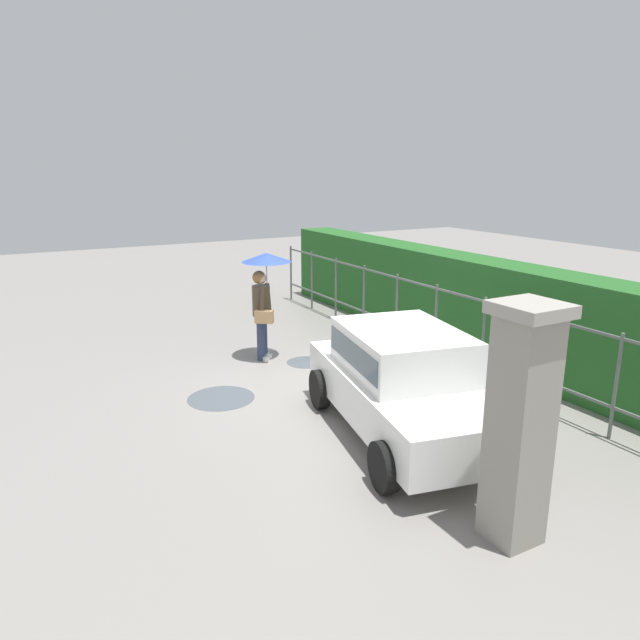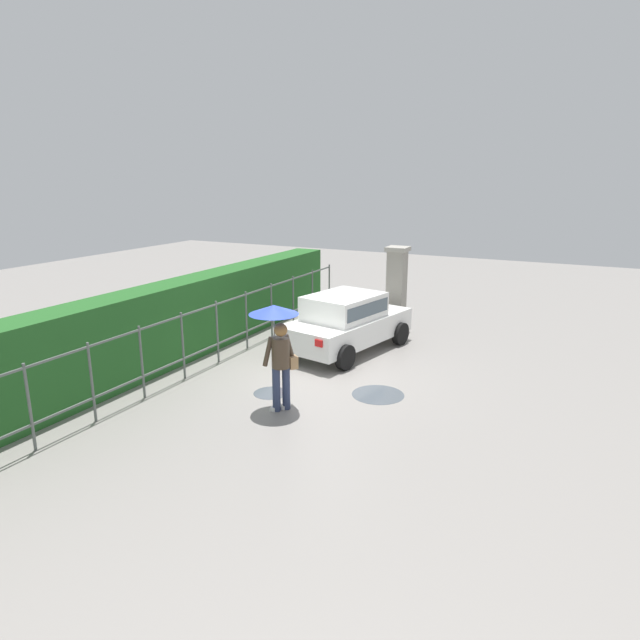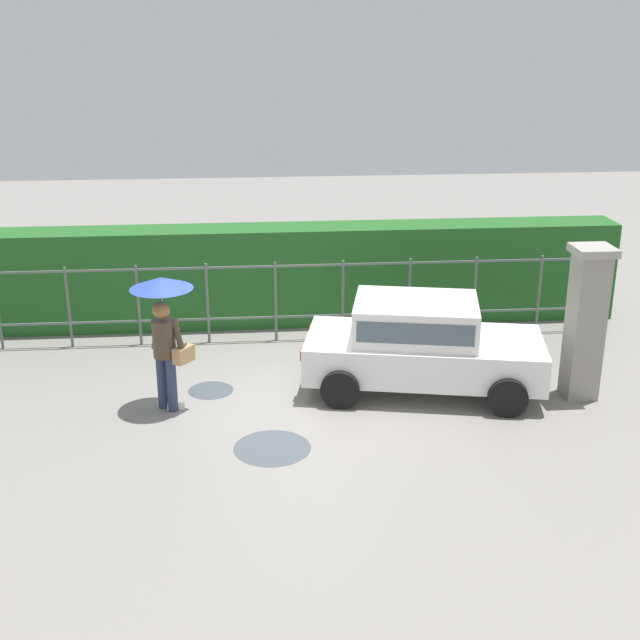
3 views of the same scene
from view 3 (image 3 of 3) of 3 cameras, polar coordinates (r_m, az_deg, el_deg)
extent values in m
plane|color=gray|center=(13.19, -1.36, -5.17)|extent=(40.00, 40.00, 0.00)
cube|color=white|center=(13.30, 7.12, -2.40)|extent=(3.96, 2.36, 0.60)
cube|color=white|center=(13.08, 6.57, 0.06)|extent=(2.16, 1.80, 0.60)
cube|color=#4C5B66|center=(13.08, 6.57, 0.15)|extent=(2.01, 1.79, 0.33)
cylinder|color=black|center=(14.25, 12.10, -2.37)|extent=(0.62, 0.30, 0.60)
cylinder|color=black|center=(12.72, 12.72, -5.18)|extent=(0.62, 0.30, 0.60)
cylinder|color=black|center=(14.22, 2.03, -1.98)|extent=(0.62, 0.30, 0.60)
cylinder|color=black|center=(12.68, 1.39, -4.75)|extent=(0.62, 0.30, 0.60)
cube|color=red|center=(13.85, -0.56, -0.66)|extent=(0.10, 0.21, 0.16)
cube|color=red|center=(12.84, -1.19, -2.34)|extent=(0.10, 0.21, 0.16)
cylinder|color=#2D3856|center=(12.84, -10.77, -4.16)|extent=(0.15, 0.15, 0.86)
cylinder|color=#2D3856|center=(12.71, -10.11, -4.36)|extent=(0.15, 0.15, 0.86)
cube|color=white|center=(13.04, -10.48, -5.64)|extent=(0.26, 0.10, 0.08)
cube|color=white|center=(12.91, -9.83, -5.86)|extent=(0.26, 0.10, 0.08)
cylinder|color=#473828|center=(12.50, -10.64, -1.24)|extent=(0.34, 0.34, 0.58)
sphere|color=#DBAD89|center=(12.36, -10.76, 0.62)|extent=(0.22, 0.22, 0.22)
sphere|color=olive|center=(12.33, -10.87, 0.67)|extent=(0.25, 0.25, 0.25)
cylinder|color=#473828|center=(12.69, -11.13, -0.81)|extent=(0.23, 0.21, 0.56)
cylinder|color=#473828|center=(12.41, -9.66, -1.20)|extent=(0.23, 0.21, 0.56)
cylinder|color=#B2B2B7|center=(12.51, -10.70, 0.45)|extent=(0.02, 0.02, 0.77)
cone|color=blue|center=(12.36, -10.83, 2.51)|extent=(0.93, 0.93, 0.17)
cube|color=tan|center=(12.50, -9.33, -2.34)|extent=(0.34, 0.37, 0.24)
cube|color=gray|center=(13.38, 17.69, -0.46)|extent=(0.48, 0.48, 2.30)
cube|color=#9E998E|center=(13.03, 18.23, 4.55)|extent=(0.60, 0.60, 0.12)
cylinder|color=#59605B|center=(15.54, -16.83, 0.83)|extent=(0.05, 0.05, 1.50)
cylinder|color=#59605B|center=(15.34, -12.32, 0.98)|extent=(0.05, 0.05, 1.50)
cylinder|color=#59605B|center=(15.22, -7.70, 1.13)|extent=(0.05, 0.05, 1.50)
cylinder|color=#59605B|center=(15.21, -3.05, 1.27)|extent=(0.05, 0.05, 1.50)
cylinder|color=#59605B|center=(15.30, 1.57, 1.40)|extent=(0.05, 0.05, 1.50)
cylinder|color=#59605B|center=(15.49, 6.12, 1.52)|extent=(0.05, 0.05, 1.50)
cylinder|color=#59605B|center=(15.77, 10.53, 1.62)|extent=(0.05, 0.05, 1.50)
cylinder|color=#59605B|center=(16.14, 14.76, 1.72)|extent=(0.05, 0.05, 1.50)
cylinder|color=#59605B|center=(16.60, 18.79, 1.80)|extent=(0.05, 0.05, 1.50)
cube|color=#59605B|center=(15.02, -3.10, 3.70)|extent=(12.35, 0.03, 0.04)
cube|color=#59605B|center=(15.31, -3.03, 0.20)|extent=(12.35, 0.03, 0.04)
cube|color=#235B23|center=(16.13, -3.21, 3.09)|extent=(13.35, 0.90, 1.90)
cylinder|color=#4C545B|center=(11.65, -3.30, -8.74)|extent=(1.08, 1.08, 0.00)
cylinder|color=#4C545B|center=(13.47, -7.49, -4.80)|extent=(0.72, 0.72, 0.00)
camera|label=1|loc=(11.56, 43.55, 4.62)|focal=32.57mm
camera|label=2|loc=(11.78, -60.39, 3.96)|focal=30.80mm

